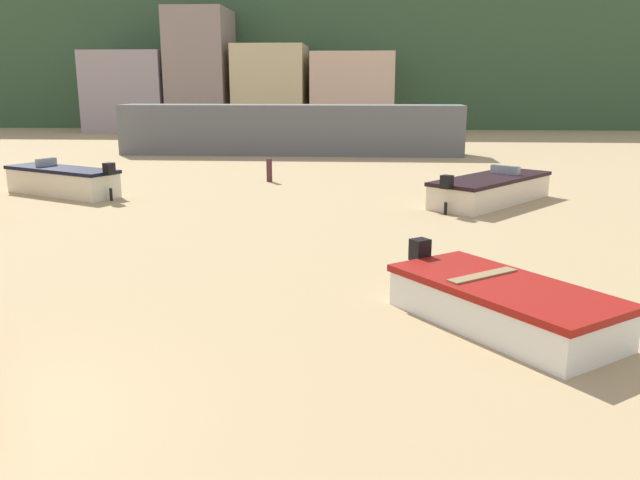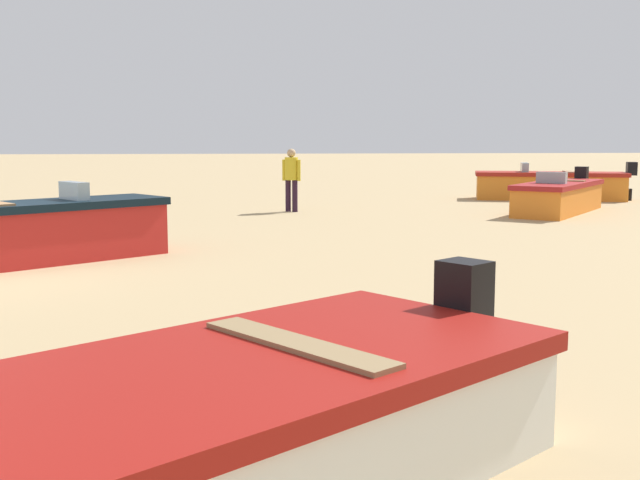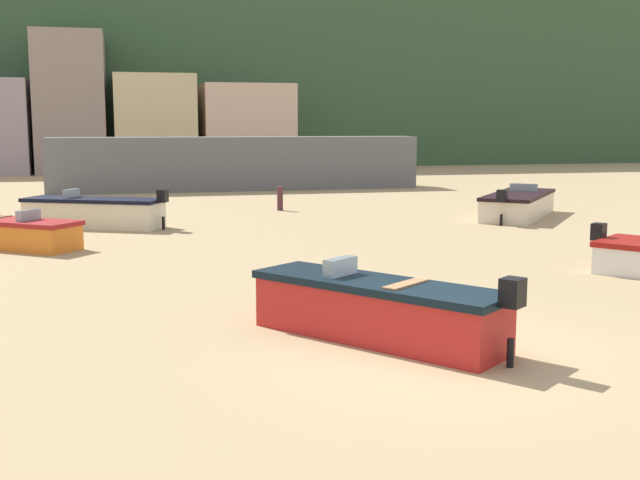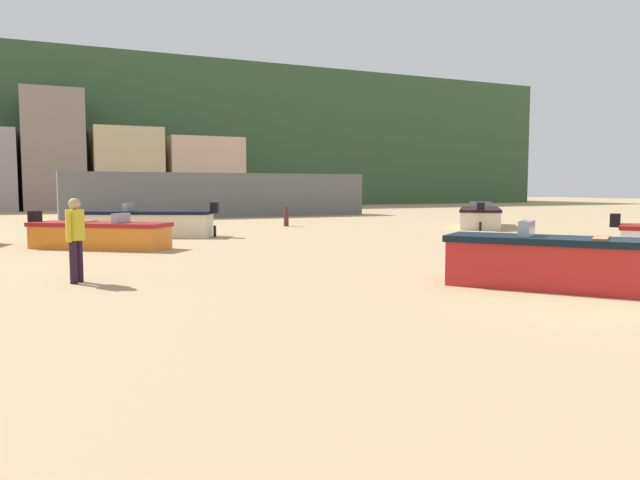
% 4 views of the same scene
% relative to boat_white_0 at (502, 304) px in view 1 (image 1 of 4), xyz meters
% --- Properties ---
extents(headland_hill, '(90.00, 32.00, 13.96)m').
position_rel_boat_white_0_xyz_m(headland_hill, '(-7.37, 61.94, 6.61)').
color(headland_hill, '#365435').
rests_on(headland_hill, ground).
extents(harbor_pier, '(18.65, 2.40, 2.70)m').
position_rel_boat_white_0_xyz_m(harbor_pier, '(-6.34, 25.94, 0.97)').
color(harbor_pier, slate).
rests_on(harbor_pier, ground).
extents(townhouse_far_left, '(6.38, 6.33, 6.29)m').
position_rel_boat_white_0_xyz_m(townhouse_far_left, '(-21.19, 43.10, 2.77)').
color(townhouse_far_left, '#A19197').
rests_on(townhouse_far_left, ground).
extents(townhouse_left, '(4.60, 5.82, 9.49)m').
position_rel_boat_white_0_xyz_m(townhouse_left, '(-15.40, 42.85, 4.37)').
color(townhouse_left, gray).
rests_on(townhouse_left, ground).
extents(townhouse_centre, '(5.50, 6.82, 6.74)m').
position_rel_boat_white_0_xyz_m(townhouse_centre, '(-9.80, 43.35, 2.99)').
color(townhouse_centre, '#D3BD8A').
rests_on(townhouse_centre, ground).
extents(townhouse_right, '(6.37, 6.50, 6.15)m').
position_rel_boat_white_0_xyz_m(townhouse_right, '(-3.32, 43.19, 2.70)').
color(townhouse_right, beige).
rests_on(townhouse_right, ground).
extents(boat_white_0, '(3.70, 4.10, 1.05)m').
position_rel_boat_white_0_xyz_m(boat_white_0, '(0.00, 0.00, 0.00)').
color(boat_white_0, white).
rests_on(boat_white_0, ground).
extents(boat_cream_1, '(4.71, 3.26, 1.28)m').
position_rel_boat_white_0_xyz_m(boat_cream_1, '(-12.92, 12.02, 0.12)').
color(boat_cream_1, beige).
rests_on(boat_cream_1, ground).
extents(boat_cream_4, '(4.64, 5.13, 1.19)m').
position_rel_boat_white_0_xyz_m(boat_cream_4, '(1.90, 11.42, 0.07)').
color(boat_cream_4, beige).
rests_on(boat_cream_4, ground).
extents(mooring_post_near_water, '(0.23, 0.23, 0.93)m').
position_rel_boat_white_0_xyz_m(mooring_post_near_water, '(-6.07, 15.63, 0.09)').
color(mooring_post_near_water, '#4D282C').
rests_on(mooring_post_near_water, ground).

